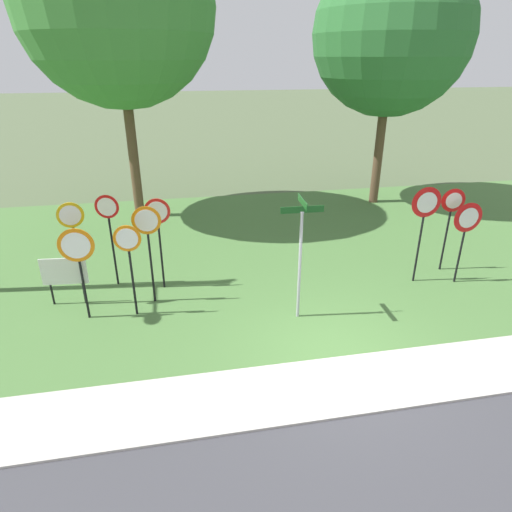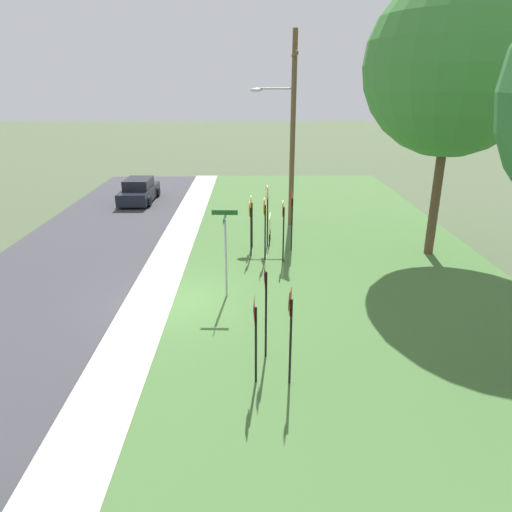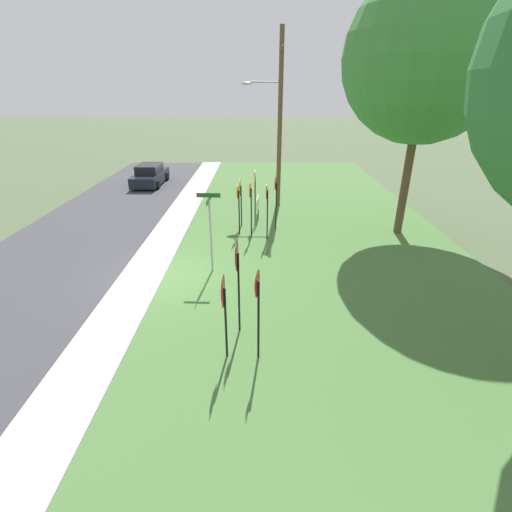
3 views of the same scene
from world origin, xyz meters
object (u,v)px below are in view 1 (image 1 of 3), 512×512
stop_sign_far_left (109,222)px  street_name_post (300,250)px  stop_sign_near_left (158,225)px  stop_sign_far_center (129,252)px  notice_board (64,274)px  oak_tree_right (392,34)px  yield_sign_near_left (451,211)px  oak_tree_left (116,5)px  yield_sign_near_right (467,224)px  stop_sign_center_tall (148,234)px  yield_sign_far_left (425,212)px  stop_sign_near_right (78,255)px  stop_sign_far_right (74,234)px

stop_sign_far_left → street_name_post: size_ratio=0.86×
stop_sign_near_left → stop_sign_far_center: bearing=-112.8°
street_name_post → notice_board: 5.81m
stop_sign_near_left → notice_board: 2.57m
notice_board → oak_tree_right: oak_tree_right is taller
stop_sign_far_center → yield_sign_near_left: bearing=10.8°
oak_tree_left → oak_tree_right: size_ratio=1.11×
yield_sign_near_right → oak_tree_left: bearing=140.9°
stop_sign_center_tall → yield_sign_near_left: stop_sign_center_tall is taller
yield_sign_near_right → yield_sign_far_left: 1.17m
stop_sign_far_center → yield_sign_near_right: (8.56, 0.08, 0.06)m
stop_sign_near_right → stop_sign_far_right: bearing=104.0°
yield_sign_near_right → yield_sign_far_left: bearing=166.8°
stop_sign_far_left → stop_sign_center_tall: bearing=-37.9°
stop_sign_near_right → stop_sign_far_right: (-0.16, 0.67, 0.23)m
stop_sign_far_right → street_name_post: bearing=-25.3°
stop_sign_far_right → yield_sign_near_right: 9.85m
stop_sign_near_left → yield_sign_near_right: bearing=-4.0°
yield_sign_near_left → oak_tree_left: 12.29m
stop_sign_far_left → oak_tree_left: 7.89m
yield_sign_near_right → street_name_post: 4.84m
stop_sign_near_right → stop_sign_far_left: stop_sign_far_left is taller
notice_board → oak_tree_right: bearing=35.0°
stop_sign_far_right → stop_sign_far_left: bearing=47.0°
stop_sign_near_right → street_name_post: 4.98m
stop_sign_center_tall → oak_tree_right: oak_tree_right is taller
stop_sign_near_right → oak_tree_right: bearing=35.7°
stop_sign_far_center → yield_sign_near_left: size_ratio=0.94×
stop_sign_far_center → stop_sign_far_left: bearing=114.4°
stop_sign_far_right → stop_sign_center_tall: 1.70m
stop_sign_far_center → notice_board: stop_sign_far_center is taller
stop_sign_far_right → yield_sign_far_left: yield_sign_far_left is taller
stop_sign_far_left → yield_sign_near_left: stop_sign_far_left is taller
stop_sign_far_center → street_name_post: (3.80, -0.80, 0.10)m
yield_sign_near_right → yield_sign_far_left: (-1.09, 0.27, 0.32)m
stop_sign_far_left → yield_sign_near_left: size_ratio=1.04×
stop_sign_center_tall → yield_sign_near_left: size_ratio=1.04×
stop_sign_near_right → notice_board: stop_sign_near_right is taller
stop_sign_far_right → oak_tree_left: oak_tree_left is taller
stop_sign_near_right → street_name_post: bearing=-9.0°
stop_sign_near_left → yield_sign_near_right: stop_sign_near_left is taller
stop_sign_near_left → oak_tree_left: size_ratio=0.24×
stop_sign_near_right → stop_sign_far_left: (0.51, 1.65, 0.14)m
stop_sign_far_right → oak_tree_right: (10.76, 6.74, 4.55)m
yield_sign_near_left → stop_sign_far_right: bearing=-169.4°
yield_sign_near_right → street_name_post: (-4.76, -0.87, 0.05)m
stop_sign_far_center → yield_sign_near_right: size_ratio=1.01×
stop_sign_far_right → notice_board: bearing=152.5°
stop_sign_far_center → stop_sign_far_right: size_ratio=0.86×
stop_sign_near_right → yield_sign_near_right: bearing=0.9°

